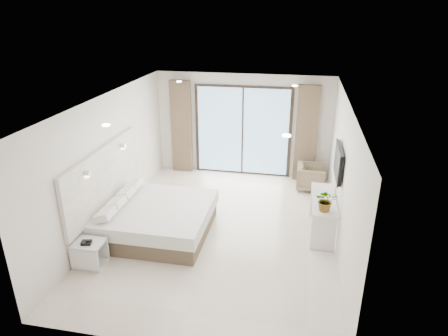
{
  "coord_description": "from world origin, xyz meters",
  "views": [
    {
      "loc": [
        1.46,
        -6.96,
        4.3
      ],
      "look_at": [
        0.02,
        0.4,
        1.22
      ],
      "focal_mm": 32.0,
      "sensor_mm": 36.0,
      "label": 1
    }
  ],
  "objects_px": {
    "bed": "(156,219)",
    "armchair": "(311,176)",
    "nightstand": "(90,254)",
    "console_desk": "(323,208)"
  },
  "relations": [
    {
      "from": "bed",
      "to": "armchair",
      "type": "bearing_deg",
      "value": 41.56
    },
    {
      "from": "nightstand",
      "to": "armchair",
      "type": "height_order",
      "value": "armchair"
    },
    {
      "from": "armchair",
      "to": "bed",
      "type": "bearing_deg",
      "value": 132.28
    },
    {
      "from": "bed",
      "to": "nightstand",
      "type": "distance_m",
      "value": 1.49
    },
    {
      "from": "bed",
      "to": "nightstand",
      "type": "height_order",
      "value": "bed"
    },
    {
      "from": "bed",
      "to": "console_desk",
      "type": "bearing_deg",
      "value": 11.24
    },
    {
      "from": "nightstand",
      "to": "armchair",
      "type": "bearing_deg",
      "value": 45.86
    },
    {
      "from": "nightstand",
      "to": "bed",
      "type": "bearing_deg",
      "value": 58.9
    },
    {
      "from": "nightstand",
      "to": "console_desk",
      "type": "height_order",
      "value": "console_desk"
    },
    {
      "from": "nightstand",
      "to": "armchair",
      "type": "relative_size",
      "value": 0.76
    }
  ]
}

